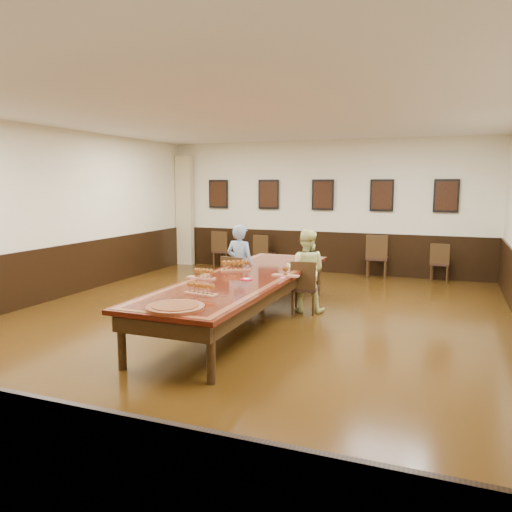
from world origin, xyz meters
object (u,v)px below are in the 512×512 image
at_px(spare_chair_c, 377,257).
at_px(carved_platter, 175,307).
at_px(spare_chair_a, 223,250).
at_px(person_man, 240,265).
at_px(person_woman, 306,271).
at_px(spare_chair_d, 440,262).
at_px(conference_table, 244,285).
at_px(spare_chair_b, 264,252).
at_px(chair_man, 237,281).
at_px(chair_woman, 305,286).

relative_size(spare_chair_c, carved_platter, 1.24).
bearing_deg(spare_chair_a, person_man, 123.91).
height_order(person_man, person_woman, person_man).
bearing_deg(spare_chair_d, spare_chair_a, 6.31).
bearing_deg(conference_table, spare_chair_b, 106.83).
distance_m(spare_chair_d, conference_table, 5.46).
distance_m(spare_chair_d, person_woman, 4.18).
height_order(chair_man, spare_chair_d, chair_man).
bearing_deg(conference_table, chair_woman, 55.60).
relative_size(chair_woman, person_man, 0.62).
relative_size(chair_woman, spare_chair_d, 1.03).
xyz_separation_m(conference_table, carved_platter, (0.06, -2.17, 0.16)).
height_order(chair_woman, carved_platter, chair_woman).
distance_m(spare_chair_c, conference_table, 4.79).
bearing_deg(spare_chair_d, carved_platter, 73.39).
xyz_separation_m(spare_chair_c, person_woman, (-0.72, -3.48, 0.19)).
xyz_separation_m(chair_man, chair_woman, (1.23, 0.02, -0.01)).
bearing_deg(conference_table, spare_chair_d, 59.69).
xyz_separation_m(spare_chair_c, conference_table, (-1.39, -4.58, 0.10)).
distance_m(chair_man, person_woman, 1.25).
relative_size(spare_chair_b, spare_chair_d, 1.03).
bearing_deg(carved_platter, chair_woman, 78.92).
distance_m(spare_chair_b, person_woman, 4.19).
height_order(person_woman, carved_platter, person_woman).
bearing_deg(carved_platter, spare_chair_b, 102.20).
bearing_deg(spare_chair_c, chair_woman, 76.38).
xyz_separation_m(chair_man, spare_chair_a, (-1.95, 3.59, 0.03)).
bearing_deg(spare_chair_c, person_woman, 75.90).
xyz_separation_m(chair_man, spare_chair_c, (1.94, 3.60, 0.06)).
bearing_deg(chair_woman, person_man, -10.30).
distance_m(person_man, conference_table, 1.21).
bearing_deg(conference_table, person_woman, 58.40).
height_order(spare_chair_a, person_man, person_man).
height_order(spare_chair_a, carved_platter, spare_chair_a).
bearing_deg(spare_chair_d, chair_man, 53.27).
bearing_deg(carved_platter, conference_table, 91.68).
xyz_separation_m(chair_woman, carved_platter, (-0.62, -3.18, 0.33)).
height_order(spare_chair_b, spare_chair_d, spare_chair_b).
bearing_deg(spare_chair_d, spare_chair_c, 10.37).
bearing_deg(spare_chair_a, chair_woman, 136.28).
relative_size(conference_table, carved_platter, 6.07).
bearing_deg(person_woman, chair_man, -1.32).
xyz_separation_m(spare_chair_b, person_woman, (2.10, -3.62, 0.25)).
bearing_deg(spare_chair_c, spare_chair_a, -2.28).
bearing_deg(person_man, spare_chair_d, -124.81).
xyz_separation_m(chair_man, carved_platter, (0.61, -3.15, 0.32)).
relative_size(chair_woman, carved_platter, 1.09).
xyz_separation_m(chair_woman, spare_chair_d, (2.07, 3.71, -0.01)).
bearing_deg(person_man, spare_chair_c, -111.49).
relative_size(spare_chair_a, spare_chair_c, 0.95).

